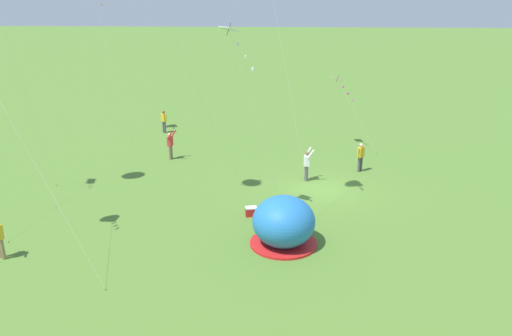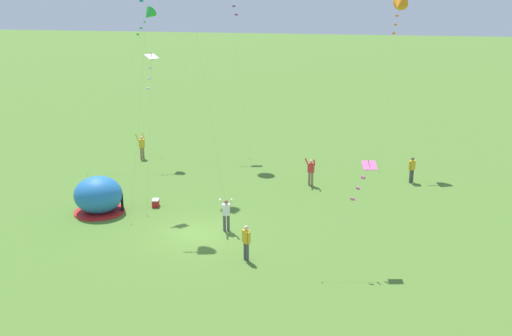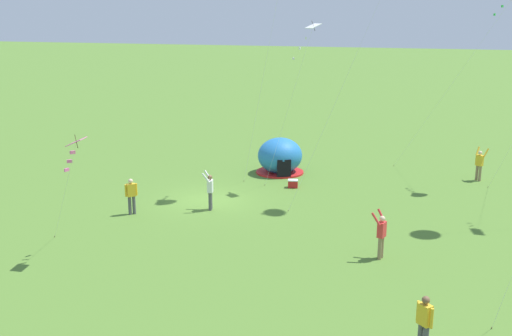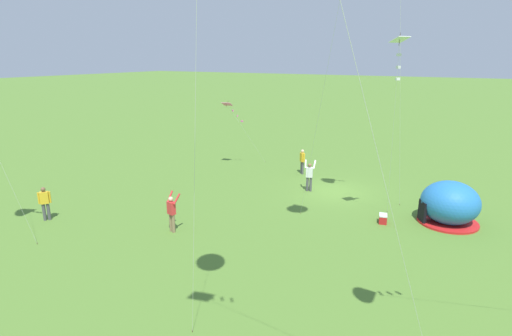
{
  "view_description": "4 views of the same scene",
  "coord_description": "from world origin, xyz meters",
  "px_view_note": "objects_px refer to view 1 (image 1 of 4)",
  "views": [
    {
      "loc": [
        -25.07,
        1.7,
        9.82
      ],
      "look_at": [
        -1.86,
        3.3,
        1.8
      ],
      "focal_mm": 35.0,
      "sensor_mm": 36.0,
      "label": 1
    },
    {
      "loc": [
        8.93,
        -27.33,
        12.02
      ],
      "look_at": [
        2.4,
        3.36,
        2.72
      ],
      "focal_mm": 42.0,
      "sensor_mm": 36.0,
      "label": 2
    },
    {
      "loc": [
        26.5,
        11.62,
        9.05
      ],
      "look_at": [
        2.32,
        3.32,
        2.51
      ],
      "focal_mm": 42.0,
      "sensor_mm": 36.0,
      "label": 3
    },
    {
      "loc": [
        -6.94,
        22.21,
        7.87
      ],
      "look_at": [
        2.84,
        4.65,
        2.22
      ],
      "focal_mm": 28.0,
      "sensor_mm": 36.0,
      "label": 4
    }
  ],
  "objects_px": {
    "person_far_back": "(170,144)",
    "person_near_tent": "(164,120)",
    "popup_tent": "(284,222)",
    "person_arms_raised": "(307,164)",
    "person_watching_sky": "(361,156)",
    "kite_pink": "(341,84)",
    "cooler_box": "(251,211)",
    "kite_white": "(235,42)"
  },
  "relations": [
    {
      "from": "person_far_back",
      "to": "person_near_tent",
      "type": "bearing_deg",
      "value": 17.4
    },
    {
      "from": "popup_tent",
      "to": "person_arms_raised",
      "type": "bearing_deg",
      "value": -8.58
    },
    {
      "from": "person_arms_raised",
      "to": "person_watching_sky",
      "type": "distance_m",
      "value": 3.67
    },
    {
      "from": "person_far_back",
      "to": "kite_pink",
      "type": "bearing_deg",
      "value": -71.36
    },
    {
      "from": "cooler_box",
      "to": "kite_pink",
      "type": "height_order",
      "value": "kite_pink"
    },
    {
      "from": "cooler_box",
      "to": "person_watching_sky",
      "type": "xyz_separation_m",
      "value": [
        6.76,
        -5.93,
        0.74
      ]
    },
    {
      "from": "cooler_box",
      "to": "kite_pink",
      "type": "xyz_separation_m",
      "value": [
        11.98,
        -5.08,
        4.06
      ]
    },
    {
      "from": "cooler_box",
      "to": "person_arms_raised",
      "type": "height_order",
      "value": "person_arms_raised"
    },
    {
      "from": "person_arms_raised",
      "to": "kite_white",
      "type": "distance_m",
      "value": 9.3
    },
    {
      "from": "person_far_back",
      "to": "cooler_box",
      "type": "bearing_deg",
      "value": -145.24
    },
    {
      "from": "person_watching_sky",
      "to": "kite_white",
      "type": "height_order",
      "value": "kite_white"
    },
    {
      "from": "popup_tent",
      "to": "kite_white",
      "type": "xyz_separation_m",
      "value": [
        2.62,
        2.2,
        7.01
      ]
    },
    {
      "from": "popup_tent",
      "to": "kite_white",
      "type": "bearing_deg",
      "value": 40.07
    },
    {
      "from": "popup_tent",
      "to": "person_arms_raised",
      "type": "height_order",
      "value": "popup_tent"
    },
    {
      "from": "person_far_back",
      "to": "person_watching_sky",
      "type": "relative_size",
      "value": 1.1
    },
    {
      "from": "person_far_back",
      "to": "kite_pink",
      "type": "relative_size",
      "value": 0.39
    },
    {
      "from": "person_near_tent",
      "to": "cooler_box",
      "type": "bearing_deg",
      "value": -152.11
    },
    {
      "from": "popup_tent",
      "to": "person_watching_sky",
      "type": "bearing_deg",
      "value": -24.66
    },
    {
      "from": "kite_pink",
      "to": "person_watching_sky",
      "type": "bearing_deg",
      "value": -170.71
    },
    {
      "from": "popup_tent",
      "to": "person_watching_sky",
      "type": "xyz_separation_m",
      "value": [
        9.51,
        -4.37,
        -0.03
      ]
    },
    {
      "from": "person_near_tent",
      "to": "kite_white",
      "type": "height_order",
      "value": "kite_white"
    },
    {
      "from": "person_arms_raised",
      "to": "kite_pink",
      "type": "distance_m",
      "value": 8.09
    },
    {
      "from": "popup_tent",
      "to": "person_far_back",
      "type": "distance_m",
      "value": 13.28
    },
    {
      "from": "person_near_tent",
      "to": "kite_pink",
      "type": "bearing_deg",
      "value": -101.84
    },
    {
      "from": "kite_pink",
      "to": "kite_white",
      "type": "bearing_deg",
      "value": 154.73
    },
    {
      "from": "person_arms_raised",
      "to": "person_watching_sky",
      "type": "relative_size",
      "value": 1.1
    },
    {
      "from": "person_far_back",
      "to": "kite_pink",
      "type": "distance_m",
      "value": 11.91
    },
    {
      "from": "person_watching_sky",
      "to": "person_far_back",
      "type": "bearing_deg",
      "value": 82.42
    },
    {
      "from": "cooler_box",
      "to": "person_near_tent",
      "type": "distance_m",
      "value": 16.61
    },
    {
      "from": "cooler_box",
      "to": "person_far_back",
      "type": "relative_size",
      "value": 0.32
    },
    {
      "from": "person_watching_sky",
      "to": "person_near_tent",
      "type": "distance_m",
      "value": 15.81
    },
    {
      "from": "person_near_tent",
      "to": "kite_white",
      "type": "relative_size",
      "value": 0.2
    },
    {
      "from": "person_far_back",
      "to": "person_watching_sky",
      "type": "distance_m",
      "value": 11.81
    },
    {
      "from": "person_near_tent",
      "to": "kite_pink",
      "type": "xyz_separation_m",
      "value": [
        -2.69,
        -12.84,
        3.32
      ]
    },
    {
      "from": "person_arms_raised",
      "to": "person_near_tent",
      "type": "distance_m",
      "value": 14.29
    },
    {
      "from": "person_far_back",
      "to": "person_near_tent",
      "type": "xyz_separation_m",
      "value": [
        6.35,
        1.99,
        -0.03
      ]
    },
    {
      "from": "kite_white",
      "to": "kite_pink",
      "type": "bearing_deg",
      "value": -25.27
    },
    {
      "from": "popup_tent",
      "to": "kite_white",
      "type": "distance_m",
      "value": 7.8
    },
    {
      "from": "cooler_box",
      "to": "person_far_back",
      "type": "bearing_deg",
      "value": 34.76
    },
    {
      "from": "person_watching_sky",
      "to": "kite_pink",
      "type": "bearing_deg",
      "value": 9.29
    },
    {
      "from": "cooler_box",
      "to": "kite_white",
      "type": "height_order",
      "value": "kite_white"
    },
    {
      "from": "cooler_box",
      "to": "person_near_tent",
      "type": "relative_size",
      "value": 0.35
    }
  ]
}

